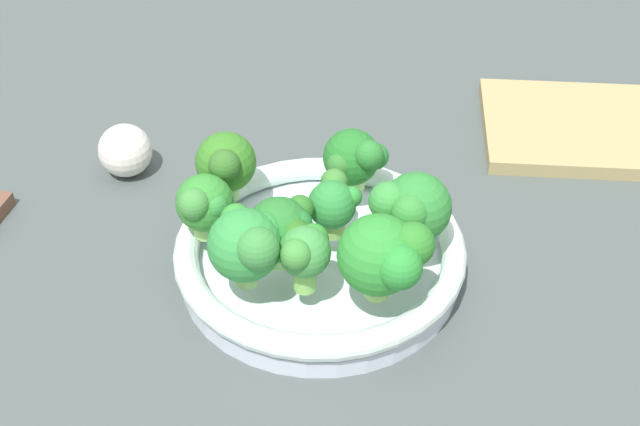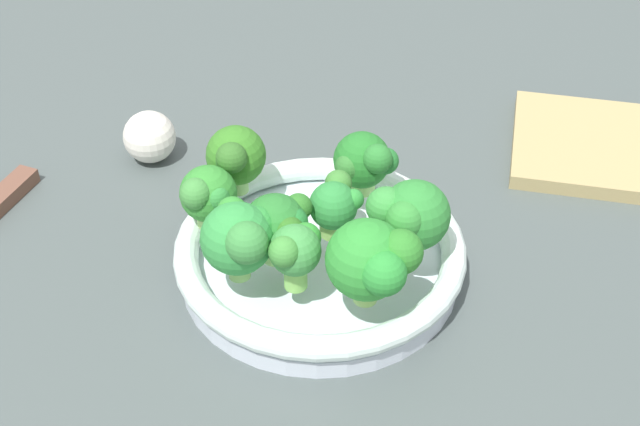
{
  "view_description": "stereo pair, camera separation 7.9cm",
  "coord_description": "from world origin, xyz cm",
  "views": [
    {
      "loc": [
        16.19,
        60.67,
        57.17
      ],
      "look_at": [
        -1.98,
        2.46,
        7.09
      ],
      "focal_mm": 50.89,
      "sensor_mm": 36.0,
      "label": 1
    },
    {
      "loc": [
        8.53,
        62.53,
        57.17
      ],
      "look_at": [
        -1.98,
        2.46,
        7.09
      ],
      "focal_mm": 50.89,
      "sensor_mm": 36.0,
      "label": 2
    }
  ],
  "objects": [
    {
      "name": "ground_plane",
      "position": [
        0.0,
        0.0,
        -1.25
      ],
      "size": [
        130.0,
        130.0,
        2.5
      ],
      "primitive_type": "cube",
      "color": "#47514F"
    },
    {
      "name": "bowl",
      "position": [
        -1.98,
        2.46,
        2.09
      ],
      "size": [
        26.35,
        26.35,
        4.09
      ],
      "color": "silver",
      "rests_on": "ground_plane"
    },
    {
      "name": "broccoli_floret_0",
      "position": [
        -7.19,
        -3.62,
        7.6
      ],
      "size": [
        5.98,
        6.05,
        6.27
      ],
      "color": "#A0D970",
      "rests_on": "bowl"
    },
    {
      "name": "broccoli_floret_1",
      "position": [
        -3.47,
        1.69,
        7.22
      ],
      "size": [
        4.86,
        4.88,
        5.35
      ],
      "color": "#94C25C",
      "rests_on": "bowl"
    },
    {
      "name": "broccoli_floret_2",
      "position": [
        -4.72,
        11.04,
        8.73
      ],
      "size": [
        7.64,
        7.84,
        7.81
      ],
      "color": "#9DCE67",
      "rests_on": "bowl"
    },
    {
      "name": "broccoli_floret_3",
      "position": [
        1.89,
        4.32,
        7.69
      ],
      "size": [
        5.86,
        6.08,
        6.37
      ],
      "color": "#98C86F",
      "rests_on": "bowl"
    },
    {
      "name": "broccoli_floret_4",
      "position": [
        4.57,
        -5.5,
        8.25
      ],
      "size": [
        5.62,
        6.51,
        6.91
      ],
      "color": "#89BC64",
      "rests_on": "bowl"
    },
    {
      "name": "broccoli_floret_5",
      "position": [
        1.15,
        8.03,
        8.06
      ],
      "size": [
        4.5,
        4.73,
        6.26
      ],
      "color": "#83C857",
      "rests_on": "bowl"
    },
    {
      "name": "broccoli_floret_6",
      "position": [
        -8.97,
        6.18,
        8.86
      ],
      "size": [
        7.16,
        6.21,
        7.69
      ],
      "color": "#84B35A",
      "rests_on": "bowl"
    },
    {
      "name": "broccoli_floret_7",
      "position": [
        7.49,
        -1.03,
        7.6
      ],
      "size": [
        5.16,
        5.66,
        6.07
      ],
      "color": "#93CA66",
      "rests_on": "bowl"
    },
    {
      "name": "broccoli_floret_8",
      "position": [
        5.3,
        6.04,
        8.49
      ],
      "size": [
        6.46,
        7.47,
        7.28
      ],
      "color": "#85BD61",
      "rests_on": "bowl"
    },
    {
      "name": "cutting_board",
      "position": [
        -39.12,
        -9.3,
        0.8
      ],
      "size": [
        31.71,
        25.82,
        1.6
      ],
      "primitive_type": "cube",
      "rotation": [
        0.0,
        0.0,
        -0.38
      ],
      "color": "tan",
      "rests_on": "ground_plane"
    },
    {
      "name": "garlic_bulb",
      "position": [
        12.65,
        -18.28,
        2.79
      ],
      "size": [
        5.57,
        5.57,
        5.57
      ],
      "primitive_type": "sphere",
      "color": "silver",
      "rests_on": "ground_plane"
    }
  ]
}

